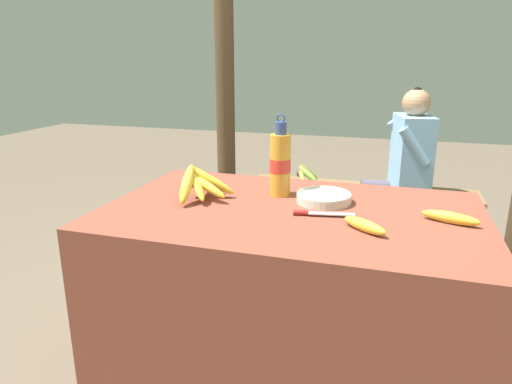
{
  "coord_description": "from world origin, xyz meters",
  "views": [
    {
      "loc": [
        0.36,
        -1.64,
        1.28
      ],
      "look_at": [
        -0.16,
        0.05,
        0.76
      ],
      "focal_mm": 32.0,
      "sensor_mm": 36.0,
      "label": 1
    }
  ],
  "objects_px": {
    "loose_banana_front": "(364,225)",
    "wooden_bench": "(360,198)",
    "banana_bunch_ripe": "(201,182)",
    "serving_bowl": "(324,197)",
    "knife": "(315,213)",
    "water_bottle": "(280,163)",
    "banana_bunch_green": "(306,174)",
    "support_post_near": "(224,42)",
    "loose_banana_side": "(450,218)",
    "seated_vendor": "(403,162)"
  },
  "relations": [
    {
      "from": "knife",
      "to": "wooden_bench",
      "type": "xyz_separation_m",
      "value": [
        0.07,
        1.46,
        -0.37
      ]
    },
    {
      "from": "banana_bunch_green",
      "to": "serving_bowl",
      "type": "bearing_deg",
      "value": -76.28
    },
    {
      "from": "loose_banana_side",
      "to": "seated_vendor",
      "type": "relative_size",
      "value": 0.18
    },
    {
      "from": "loose_banana_front",
      "to": "banana_bunch_green",
      "type": "distance_m",
      "value": 1.66
    },
    {
      "from": "wooden_bench",
      "to": "support_post_near",
      "type": "xyz_separation_m",
      "value": [
        -1.02,
        0.15,
        1.02
      ]
    },
    {
      "from": "water_bottle",
      "to": "knife",
      "type": "relative_size",
      "value": 1.52
    },
    {
      "from": "seated_vendor",
      "to": "water_bottle",
      "type": "bearing_deg",
      "value": 54.25
    },
    {
      "from": "loose_banana_front",
      "to": "loose_banana_side",
      "type": "distance_m",
      "value": 0.33
    },
    {
      "from": "banana_bunch_ripe",
      "to": "serving_bowl",
      "type": "relative_size",
      "value": 1.53
    },
    {
      "from": "banana_bunch_ripe",
      "to": "serving_bowl",
      "type": "bearing_deg",
      "value": 11.01
    },
    {
      "from": "banana_bunch_ripe",
      "to": "knife",
      "type": "distance_m",
      "value": 0.5
    },
    {
      "from": "knife",
      "to": "wooden_bench",
      "type": "bearing_deg",
      "value": 76.96
    },
    {
      "from": "banana_bunch_ripe",
      "to": "banana_bunch_green",
      "type": "distance_m",
      "value": 1.43
    },
    {
      "from": "serving_bowl",
      "to": "banana_bunch_ripe",
      "type": "bearing_deg",
      "value": -168.99
    },
    {
      "from": "wooden_bench",
      "to": "banana_bunch_ripe",
      "type": "bearing_deg",
      "value": -111.93
    },
    {
      "from": "water_bottle",
      "to": "banana_bunch_green",
      "type": "bearing_deg",
      "value": 95.46
    },
    {
      "from": "banana_bunch_ripe",
      "to": "banana_bunch_green",
      "type": "height_order",
      "value": "banana_bunch_ripe"
    },
    {
      "from": "serving_bowl",
      "to": "loose_banana_side",
      "type": "height_order",
      "value": "same"
    },
    {
      "from": "knife",
      "to": "support_post_near",
      "type": "relative_size",
      "value": 0.08
    },
    {
      "from": "wooden_bench",
      "to": "seated_vendor",
      "type": "bearing_deg",
      "value": -9.27
    },
    {
      "from": "banana_bunch_ripe",
      "to": "knife",
      "type": "height_order",
      "value": "banana_bunch_ripe"
    },
    {
      "from": "knife",
      "to": "seated_vendor",
      "type": "height_order",
      "value": "seated_vendor"
    },
    {
      "from": "serving_bowl",
      "to": "loose_banana_side",
      "type": "relative_size",
      "value": 1.09
    },
    {
      "from": "water_bottle",
      "to": "wooden_bench",
      "type": "distance_m",
      "value": 1.36
    },
    {
      "from": "serving_bowl",
      "to": "knife",
      "type": "height_order",
      "value": "serving_bowl"
    },
    {
      "from": "loose_banana_front",
      "to": "seated_vendor",
      "type": "xyz_separation_m",
      "value": [
        0.14,
        1.52,
        -0.1
      ]
    },
    {
      "from": "banana_bunch_ripe",
      "to": "wooden_bench",
      "type": "height_order",
      "value": "banana_bunch_ripe"
    },
    {
      "from": "banana_bunch_ripe",
      "to": "support_post_near",
      "type": "relative_size",
      "value": 0.12
    },
    {
      "from": "serving_bowl",
      "to": "wooden_bench",
      "type": "distance_m",
      "value": 1.34
    },
    {
      "from": "serving_bowl",
      "to": "support_post_near",
      "type": "xyz_separation_m",
      "value": [
        -0.96,
        1.44,
        0.64
      ]
    },
    {
      "from": "loose_banana_side",
      "to": "wooden_bench",
      "type": "height_order",
      "value": "loose_banana_side"
    },
    {
      "from": "banana_bunch_ripe",
      "to": "wooden_bench",
      "type": "distance_m",
      "value": 1.55
    },
    {
      "from": "knife",
      "to": "support_post_near",
      "type": "distance_m",
      "value": 1.99
    },
    {
      "from": "loose_banana_side",
      "to": "seated_vendor",
      "type": "distance_m",
      "value": 1.37
    },
    {
      "from": "banana_bunch_ripe",
      "to": "loose_banana_side",
      "type": "xyz_separation_m",
      "value": [
        0.96,
        -0.01,
        -0.05
      ]
    },
    {
      "from": "serving_bowl",
      "to": "banana_bunch_green",
      "type": "bearing_deg",
      "value": 103.72
    },
    {
      "from": "loose_banana_front",
      "to": "wooden_bench",
      "type": "distance_m",
      "value": 1.62
    },
    {
      "from": "loose_banana_front",
      "to": "banana_bunch_green",
      "type": "height_order",
      "value": "loose_banana_front"
    },
    {
      "from": "serving_bowl",
      "to": "loose_banana_front",
      "type": "xyz_separation_m",
      "value": [
        0.18,
        -0.28,
        -0.0
      ]
    },
    {
      "from": "loose_banana_front",
      "to": "support_post_near",
      "type": "distance_m",
      "value": 2.16
    },
    {
      "from": "water_bottle",
      "to": "serving_bowl",
      "type": "bearing_deg",
      "value": -13.35
    },
    {
      "from": "loose_banana_front",
      "to": "seated_vendor",
      "type": "relative_size",
      "value": 0.15
    },
    {
      "from": "knife",
      "to": "seated_vendor",
      "type": "relative_size",
      "value": 0.2
    },
    {
      "from": "water_bottle",
      "to": "support_post_near",
      "type": "relative_size",
      "value": 0.12
    },
    {
      "from": "loose_banana_side",
      "to": "knife",
      "type": "height_order",
      "value": "loose_banana_side"
    },
    {
      "from": "seated_vendor",
      "to": "support_post_near",
      "type": "xyz_separation_m",
      "value": [
        -1.28,
        0.2,
        0.75
      ]
    },
    {
      "from": "loose_banana_side",
      "to": "seated_vendor",
      "type": "xyz_separation_m",
      "value": [
        -0.14,
        1.36,
        -0.1
      ]
    },
    {
      "from": "water_bottle",
      "to": "wooden_bench",
      "type": "bearing_deg",
      "value": 78.28
    },
    {
      "from": "water_bottle",
      "to": "banana_bunch_green",
      "type": "xyz_separation_m",
      "value": [
        -0.12,
        1.24,
        -0.36
      ]
    },
    {
      "from": "loose_banana_front",
      "to": "banana_bunch_green",
      "type": "bearing_deg",
      "value": 107.5
    }
  ]
}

